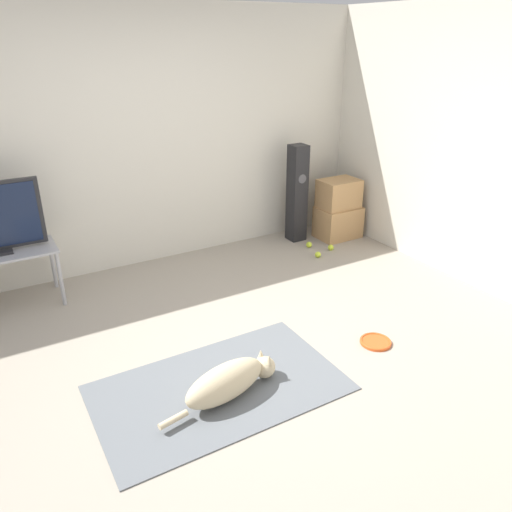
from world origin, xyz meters
The scene contains 12 objects.
ground_plane centered at (0.00, 0.00, 0.00)m, with size 12.00×12.00×0.00m, color #9E9384.
wall_back centered at (0.00, 2.10, 1.27)m, with size 8.00×0.06×2.55m.
wall_right centered at (2.60, 0.00, 1.27)m, with size 0.06×8.00×2.55m.
area_rug centered at (-0.26, -0.24, 0.01)m, with size 1.69×1.01×0.01m.
dog centered at (-0.24, -0.36, 0.13)m, with size 0.93×0.33×0.26m.
frisbee centered at (1.06, -0.37, 0.01)m, with size 0.25×0.25×0.03m.
cardboard_box_lower centered at (2.24, 1.59, 0.19)m, with size 0.50×0.36×0.37m.
cardboard_box_upper centered at (2.24, 1.60, 0.54)m, with size 0.45×0.33×0.33m.
floor_speaker centered at (1.77, 1.79, 0.56)m, with size 0.19×0.19×1.13m.
tennis_ball_by_boxes centered at (1.67, 1.21, 0.03)m, with size 0.07×0.07×0.07m.
tennis_ball_near_speaker centered at (1.92, 1.30, 0.03)m, with size 0.07×0.07×0.07m.
tennis_ball_loose_on_carpet centered at (1.75, 1.49, 0.03)m, with size 0.07×0.07×0.07m.
Camera 1 is at (-1.44, -2.77, 2.25)m, focal length 35.00 mm.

